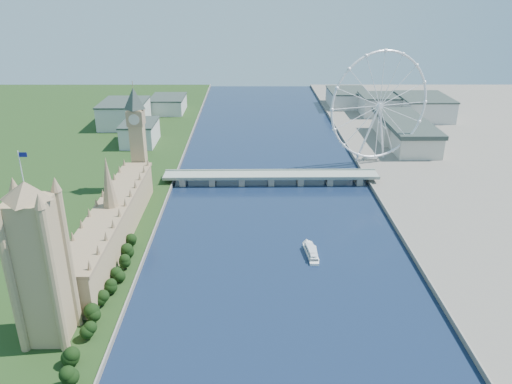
{
  "coord_description": "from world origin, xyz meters",
  "views": [
    {
      "loc": [
        -21.22,
        -178.77,
        190.48
      ],
      "look_at": [
        -16.48,
        210.0,
        27.6
      ],
      "focal_mm": 35.0,
      "sensor_mm": 36.0,
      "label": 1
    }
  ],
  "objects_px": {
    "victoria_tower": "(38,258)",
    "tour_boat_near": "(313,257)",
    "london_eye": "(380,106)",
    "tour_boat_far": "(311,254)"
  },
  "relations": [
    {
      "from": "victoria_tower",
      "to": "tour_boat_near",
      "type": "xyz_separation_m",
      "value": [
        160.88,
        92.67,
        -54.49
      ]
    },
    {
      "from": "tour_boat_near",
      "to": "tour_boat_far",
      "type": "bearing_deg",
      "value": 104.73
    },
    {
      "from": "victoria_tower",
      "to": "london_eye",
      "type": "distance_m",
      "value": 393.99
    },
    {
      "from": "tour_boat_far",
      "to": "victoria_tower",
      "type": "bearing_deg",
      "value": -154.82
    },
    {
      "from": "london_eye",
      "to": "tour_boat_near",
      "type": "bearing_deg",
      "value": -114.4
    },
    {
      "from": "victoria_tower",
      "to": "tour_boat_near",
      "type": "relative_size",
      "value": 4.09
    },
    {
      "from": "london_eye",
      "to": "tour_boat_far",
      "type": "xyz_separation_m",
      "value": [
        -95.33,
        -201.83,
        -67.52
      ]
    },
    {
      "from": "victoria_tower",
      "to": "tour_boat_far",
      "type": "distance_m",
      "value": 195.21
    },
    {
      "from": "london_eye",
      "to": "tour_boat_near",
      "type": "relative_size",
      "value": 4.54
    },
    {
      "from": "london_eye",
      "to": "tour_boat_far",
      "type": "relative_size",
      "value": 4.29
    }
  ]
}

